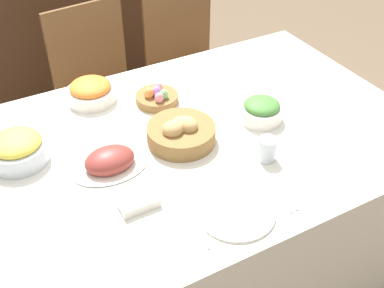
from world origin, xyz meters
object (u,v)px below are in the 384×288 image
chair_far_right (189,66)px  fork (194,230)px  carrot_bowl (91,91)px  knife (275,196)px  butter_dish (138,202)px  chair_far_center (102,89)px  sideboard (77,31)px  dinner_plate (236,212)px  green_salad_bowl (261,110)px  pineapple_bowl (17,149)px  ham_platter (110,161)px  egg_basket (157,97)px  drinking_cup (267,149)px  bread_basket (182,132)px  spoon (282,193)px

chair_far_right → fork: bearing=-120.6°
carrot_bowl → knife: 0.88m
knife → butter_dish: size_ratio=1.36×
chair_far_center → carrot_bowl: size_ratio=4.65×
sideboard → dinner_plate: size_ratio=5.53×
green_salad_bowl → pineapple_bowl: size_ratio=0.80×
sideboard → green_salad_bowl: size_ratio=8.38×
pineapple_bowl → dinner_plate: size_ratio=0.83×
sideboard → knife: bearing=-89.8°
green_salad_bowl → carrot_bowl: bearing=139.9°
chair_far_center → knife: bearing=-90.6°
green_salad_bowl → butter_dish: size_ratio=1.31×
carrot_bowl → fork: bearing=-88.2°
chair_far_right → ham_platter: chair_far_right is taller
chair_far_right → fork: (-0.68, -1.28, 0.25)m
egg_basket → chair_far_right: bearing=52.0°
carrot_bowl → fork: 0.82m
dinner_plate → knife: (0.15, 0.00, -0.00)m
pineapple_bowl → drinking_cup: size_ratio=2.39×
chair_far_center → knife: chair_far_center is taller
chair_far_center → egg_basket: bearing=-92.6°
egg_basket → ham_platter: egg_basket is taller
green_salad_bowl → butter_dish: bearing=-161.7°
drinking_cup → butter_dish: drinking_cup is taller
sideboard → fork: bearing=-97.8°
pineapple_bowl → butter_dish: pineapple_bowl is taller
knife → pineapple_bowl: bearing=136.4°
bread_basket → knife: size_ratio=1.50×
green_salad_bowl → drinking_cup: 0.24m
ham_platter → pineapple_bowl: (-0.26, 0.19, 0.03)m
chair_far_right → sideboard: (-0.39, 0.82, -0.04)m
bread_basket → drinking_cup: bearing=-47.2°
sideboard → bread_basket: 1.74m
bread_basket → dinner_plate: size_ratio=1.02×
dinner_plate → green_salad_bowl: bearing=46.5°
sideboard → egg_basket: 1.46m
egg_basket → spoon: bearing=-79.7°
carrot_bowl → pineapple_bowl: pineapple_bowl is taller
carrot_bowl → green_salad_bowl: carrot_bowl is taller
knife → fork: bearing=176.9°
green_salad_bowl → butter_dish: green_salad_bowl is taller
ham_platter → pineapple_bowl: 0.32m
sideboard → butter_dish: (-0.39, -1.92, 0.30)m
bread_basket → spoon: (0.15, -0.40, -0.04)m
ham_platter → dinner_plate: 0.47m
chair_far_center → pineapple_bowl: 0.94m
ham_platter → drinking_cup: bearing=-23.8°
spoon → drinking_cup: 0.18m
bread_basket → knife: 0.42m
chair_far_right → drinking_cup: size_ratio=10.72×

